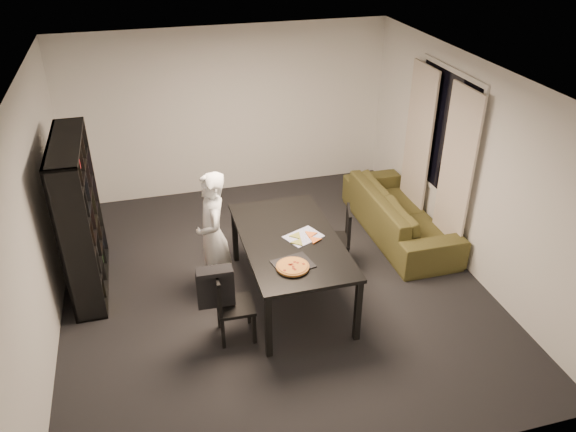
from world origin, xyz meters
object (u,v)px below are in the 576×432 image
object	(u,v)px
sofa	(400,213)
bookshelf	(80,217)
chair_right	(340,235)
person	(213,235)
pepperoni_pizza	(293,267)
dining_table	(290,244)
chair_left	(228,301)
baking_tray	(293,264)

from	to	relation	value
sofa	bookshelf	bearing A→B (deg)	91.35
bookshelf	sofa	size ratio (longest dim) A/B	0.85
chair_right	sofa	bearing A→B (deg)	133.71
person	sofa	world-z (taller)	person
chair_right	pepperoni_pizza	xyz separation A→B (m)	(-0.91, -1.00, 0.35)
dining_table	person	distance (m)	0.90
chair_right	person	size ratio (longest dim) A/B	0.54
chair_left	sofa	distance (m)	3.10
dining_table	sofa	bearing A→B (deg)	27.63
bookshelf	pepperoni_pizza	distance (m)	2.61
bookshelf	pepperoni_pizza	world-z (taller)	bookshelf
chair_right	baking_tray	xyz separation A→B (m)	(-0.88, -0.92, 0.33)
chair_right	person	world-z (taller)	person
chair_right	dining_table	bearing A→B (deg)	-44.86
baking_tray	sofa	size ratio (longest dim) A/B	0.18
baking_tray	sofa	bearing A→B (deg)	36.84
chair_left	baking_tray	distance (m)	0.80
person	baking_tray	bearing A→B (deg)	40.04
sofa	pepperoni_pizza	bearing A→B (deg)	127.83
chair_left	baking_tray	bearing A→B (deg)	-87.05
bookshelf	chair_right	bearing A→B (deg)	-8.61
bookshelf	dining_table	size ratio (longest dim) A/B	0.98
dining_table	pepperoni_pizza	size ratio (longest dim) A/B	5.56
dining_table	sofa	world-z (taller)	dining_table
baking_tray	sofa	world-z (taller)	baking_tray
bookshelf	dining_table	bearing A→B (deg)	-20.98
dining_table	person	world-z (taller)	person
baking_tray	pepperoni_pizza	size ratio (longest dim) A/B	1.14
chair_left	person	world-z (taller)	person
chair_left	baking_tray	size ratio (longest dim) A/B	2.11
dining_table	sofa	size ratio (longest dim) A/B	0.87
pepperoni_pizza	sofa	world-z (taller)	pepperoni_pizza
chair_left	person	size ratio (longest dim) A/B	0.54
chair_right	person	xyz separation A→B (m)	(-1.60, -0.07, 0.30)
chair_right	baking_tray	distance (m)	1.32
dining_table	baking_tray	xyz separation A→B (m)	(-0.11, -0.51, 0.08)
dining_table	pepperoni_pizza	distance (m)	0.60
chair_right	pepperoni_pizza	distance (m)	1.39
chair_left	dining_table	bearing A→B (deg)	-56.11
sofa	person	bearing A→B (deg)	103.22
dining_table	chair_right	distance (m)	0.91
bookshelf	sofa	world-z (taller)	bookshelf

